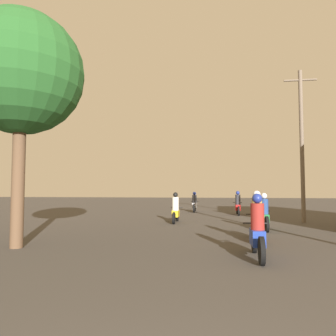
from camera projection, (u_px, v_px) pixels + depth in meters
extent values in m
cylinder|color=black|center=(254.00, 241.00, 8.60)|extent=(0.10, 0.63, 0.63)
cylinder|color=black|center=(262.00, 251.00, 7.18)|extent=(0.10, 0.63, 0.63)
cube|color=#1E389E|center=(257.00, 237.00, 7.90)|extent=(0.30, 0.81, 0.38)
cylinder|color=black|center=(255.00, 223.00, 8.38)|extent=(0.60, 0.04, 0.04)
cylinder|color=maroon|center=(257.00, 217.00, 7.85)|extent=(0.32, 0.32, 0.63)
sphere|color=navy|center=(257.00, 198.00, 7.88)|extent=(0.24, 0.24, 0.24)
cylinder|color=black|center=(254.00, 229.00, 11.18)|extent=(0.10, 0.62, 0.62)
cylinder|color=black|center=(260.00, 235.00, 9.72)|extent=(0.10, 0.62, 0.62)
cube|color=orange|center=(257.00, 225.00, 10.46)|extent=(0.30, 0.86, 0.41)
cylinder|color=black|center=(255.00, 214.00, 10.96)|extent=(0.60, 0.04, 0.04)
cylinder|color=#B28E47|center=(257.00, 208.00, 10.41)|extent=(0.32, 0.32, 0.66)
sphere|color=silver|center=(257.00, 194.00, 10.44)|extent=(0.24, 0.24, 0.24)
cylinder|color=black|center=(262.00, 221.00, 14.01)|extent=(0.10, 0.62, 0.62)
cylinder|color=black|center=(267.00, 224.00, 12.59)|extent=(0.10, 0.62, 0.62)
cube|color=#1E6B33|center=(264.00, 218.00, 13.31)|extent=(0.30, 0.84, 0.34)
cylinder|color=black|center=(262.00, 211.00, 13.79)|extent=(0.60, 0.04, 0.04)
cylinder|color=navy|center=(264.00, 206.00, 13.26)|extent=(0.32, 0.32, 0.62)
sphere|color=silver|center=(264.00, 196.00, 13.29)|extent=(0.24, 0.24, 0.24)
cylinder|color=black|center=(177.00, 216.00, 16.90)|extent=(0.10, 0.57, 0.57)
cylinder|color=black|center=(174.00, 218.00, 15.51)|extent=(0.10, 0.57, 0.57)
cube|color=gold|center=(176.00, 214.00, 16.21)|extent=(0.30, 0.78, 0.32)
cylinder|color=black|center=(177.00, 208.00, 16.68)|extent=(0.60, 0.04, 0.04)
cylinder|color=silver|center=(175.00, 204.00, 16.17)|extent=(0.32, 0.32, 0.65)
sphere|color=black|center=(175.00, 195.00, 16.19)|extent=(0.24, 0.24, 0.24)
cylinder|color=black|center=(237.00, 210.00, 21.70)|extent=(0.10, 0.59, 0.59)
cylinder|color=black|center=(239.00, 211.00, 20.30)|extent=(0.10, 0.59, 0.59)
cube|color=red|center=(238.00, 207.00, 21.01)|extent=(0.30, 0.93, 0.36)
cylinder|color=black|center=(237.00, 203.00, 21.48)|extent=(0.60, 0.04, 0.04)
cylinder|color=#2D2D33|center=(238.00, 200.00, 20.95)|extent=(0.32, 0.32, 0.63)
sphere|color=navy|center=(238.00, 193.00, 20.98)|extent=(0.24, 0.24, 0.24)
cylinder|color=black|center=(195.00, 207.00, 24.27)|extent=(0.10, 0.60, 0.60)
cylinder|color=black|center=(194.00, 208.00, 23.01)|extent=(0.10, 0.60, 0.60)
cube|color=#ADADB2|center=(195.00, 205.00, 23.65)|extent=(0.30, 0.86, 0.35)
cylinder|color=black|center=(195.00, 201.00, 24.08)|extent=(0.60, 0.04, 0.04)
cylinder|color=#2D2D33|center=(194.00, 199.00, 23.59)|extent=(0.32, 0.32, 0.55)
sphere|color=navy|center=(194.00, 193.00, 23.62)|extent=(0.24, 0.24, 0.24)
cylinder|color=#6B5B4C|center=(302.00, 145.00, 16.37)|extent=(0.20, 0.20, 7.68)
cylinder|color=#6B5B4C|center=(300.00, 80.00, 16.58)|extent=(1.60, 0.10, 0.10)
cylinder|color=brown|center=(18.00, 181.00, 9.38)|extent=(0.36, 0.36, 3.80)
sphere|color=#235623|center=(21.00, 73.00, 9.58)|extent=(3.62, 3.62, 3.62)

